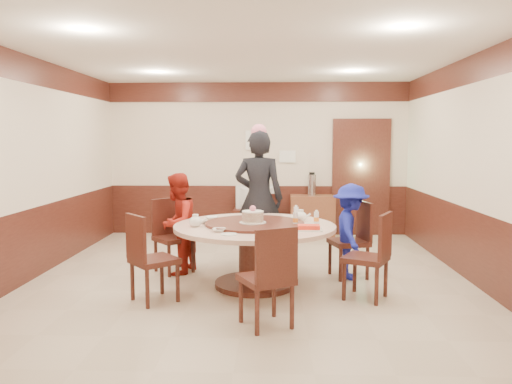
{
  "coord_description": "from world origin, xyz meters",
  "views": [
    {
      "loc": [
        0.3,
        -6.26,
        1.76
      ],
      "look_at": [
        0.08,
        -0.01,
        1.1
      ],
      "focal_mm": 35.0,
      "sensor_mm": 36.0,
      "label": 1
    }
  ],
  "objects_px": {
    "banquet_table": "(255,243)",
    "person_standing": "(259,198)",
    "person_blue": "(351,231)",
    "side_cabinet": "(312,216)",
    "person_red": "(177,224)",
    "thermos": "(312,185)",
    "shrimp_platter": "(309,228)",
    "television": "(257,197)",
    "tv_stand": "(257,222)",
    "birthday_cake": "(253,217)"
  },
  "relations": [
    {
      "from": "banquet_table",
      "to": "person_standing",
      "type": "distance_m",
      "value": 1.16
    },
    {
      "from": "person_blue",
      "to": "side_cabinet",
      "type": "xyz_separation_m",
      "value": [
        -0.27,
        2.8,
        -0.23
      ]
    },
    {
      "from": "person_standing",
      "to": "person_red",
      "type": "bearing_deg",
      "value": 35.22
    },
    {
      "from": "thermos",
      "to": "person_red",
      "type": "bearing_deg",
      "value": -126.52
    },
    {
      "from": "person_standing",
      "to": "banquet_table",
      "type": "bearing_deg",
      "value": 97.31
    },
    {
      "from": "thermos",
      "to": "shrimp_platter",
      "type": "bearing_deg",
      "value": -94.82
    },
    {
      "from": "person_standing",
      "to": "thermos",
      "type": "bearing_deg",
      "value": -105.18
    },
    {
      "from": "side_cabinet",
      "to": "thermos",
      "type": "relative_size",
      "value": 2.11
    },
    {
      "from": "television",
      "to": "person_blue",
      "type": "bearing_deg",
      "value": 105.18
    },
    {
      "from": "banquet_table",
      "to": "shrimp_platter",
      "type": "distance_m",
      "value": 0.75
    },
    {
      "from": "banquet_table",
      "to": "thermos",
      "type": "bearing_deg",
      "value": 73.99
    },
    {
      "from": "tv_stand",
      "to": "shrimp_platter",
      "type": "bearing_deg",
      "value": -78.78
    },
    {
      "from": "tv_stand",
      "to": "person_standing",
      "type": "bearing_deg",
      "value": -87.33
    },
    {
      "from": "banquet_table",
      "to": "tv_stand",
      "type": "distance_m",
      "value": 3.17
    },
    {
      "from": "person_blue",
      "to": "tv_stand",
      "type": "relative_size",
      "value": 1.42
    },
    {
      "from": "person_standing",
      "to": "birthday_cake",
      "type": "distance_m",
      "value": 1.14
    },
    {
      "from": "person_standing",
      "to": "tv_stand",
      "type": "bearing_deg",
      "value": -79.27
    },
    {
      "from": "person_standing",
      "to": "television",
      "type": "xyz_separation_m",
      "value": [
        -0.1,
        2.07,
        -0.22
      ]
    },
    {
      "from": "person_red",
      "to": "thermos",
      "type": "bearing_deg",
      "value": 158.12
    },
    {
      "from": "side_cabinet",
      "to": "television",
      "type": "bearing_deg",
      "value": -178.3
    },
    {
      "from": "shrimp_platter",
      "to": "side_cabinet",
      "type": "bearing_deg",
      "value": 84.93
    },
    {
      "from": "banquet_table",
      "to": "television",
      "type": "xyz_separation_m",
      "value": [
        -0.08,
        3.16,
        0.19
      ]
    },
    {
      "from": "banquet_table",
      "to": "shrimp_platter",
      "type": "relative_size",
      "value": 6.41
    },
    {
      "from": "birthday_cake",
      "to": "television",
      "type": "bearing_deg",
      "value": 91.07
    },
    {
      "from": "person_blue",
      "to": "shrimp_platter",
      "type": "bearing_deg",
      "value": 144.32
    },
    {
      "from": "banquet_table",
      "to": "person_red",
      "type": "bearing_deg",
      "value": 152.1
    },
    {
      "from": "tv_stand",
      "to": "television",
      "type": "height_order",
      "value": "television"
    },
    {
      "from": "person_blue",
      "to": "side_cabinet",
      "type": "distance_m",
      "value": 2.83
    },
    {
      "from": "banquet_table",
      "to": "television",
      "type": "bearing_deg",
      "value": 91.49
    },
    {
      "from": "person_standing",
      "to": "birthday_cake",
      "type": "bearing_deg",
      "value": 96.23
    },
    {
      "from": "person_blue",
      "to": "side_cabinet",
      "type": "bearing_deg",
      "value": 7.8
    },
    {
      "from": "person_red",
      "to": "side_cabinet",
      "type": "height_order",
      "value": "person_red"
    },
    {
      "from": "banquet_table",
      "to": "side_cabinet",
      "type": "distance_m",
      "value": 3.32
    },
    {
      "from": "birthday_cake",
      "to": "tv_stand",
      "type": "relative_size",
      "value": 0.37
    },
    {
      "from": "person_blue",
      "to": "thermos",
      "type": "height_order",
      "value": "person_blue"
    },
    {
      "from": "thermos",
      "to": "tv_stand",
      "type": "bearing_deg",
      "value": -178.28
    },
    {
      "from": "person_red",
      "to": "tv_stand",
      "type": "xyz_separation_m",
      "value": [
        0.96,
        2.61,
        -0.41
      ]
    },
    {
      "from": "banquet_table",
      "to": "person_red",
      "type": "relative_size",
      "value": 1.45
    },
    {
      "from": "person_blue",
      "to": "thermos",
      "type": "relative_size",
      "value": 3.18
    },
    {
      "from": "banquet_table",
      "to": "person_red",
      "type": "distance_m",
      "value": 1.18
    },
    {
      "from": "banquet_table",
      "to": "person_standing",
      "type": "bearing_deg",
      "value": 89.25
    },
    {
      "from": "television",
      "to": "thermos",
      "type": "bearing_deg",
      "value": 172.14
    },
    {
      "from": "banquet_table",
      "to": "person_blue",
      "type": "bearing_deg",
      "value": 17.75
    },
    {
      "from": "television",
      "to": "tv_stand",
      "type": "bearing_deg",
      "value": 180.0
    },
    {
      "from": "tv_stand",
      "to": "thermos",
      "type": "distance_m",
      "value": 1.21
    },
    {
      "from": "thermos",
      "to": "banquet_table",
      "type": "bearing_deg",
      "value": -106.01
    },
    {
      "from": "television",
      "to": "birthday_cake",
      "type": "bearing_deg",
      "value": 81.48
    },
    {
      "from": "person_standing",
      "to": "television",
      "type": "bearing_deg",
      "value": -79.27
    },
    {
      "from": "television",
      "to": "thermos",
      "type": "distance_m",
      "value": 1.02
    },
    {
      "from": "birthday_cake",
      "to": "person_standing",
      "type": "bearing_deg",
      "value": 88.17
    }
  ]
}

